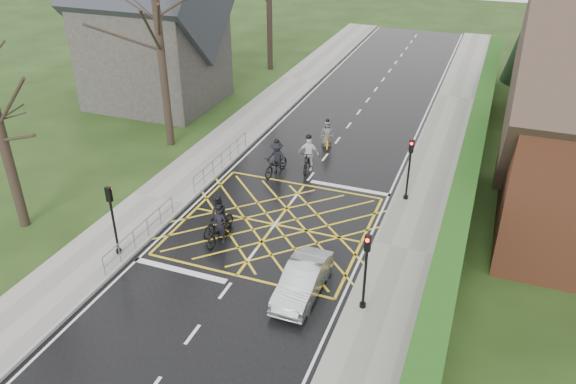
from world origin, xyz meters
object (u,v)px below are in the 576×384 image
Objects in this scene: cyclist_lead at (327,137)px; car at (303,280)px; cyclist_rear at (220,230)px; cyclist_mid at (276,161)px; cyclist_back at (219,220)px; cyclist_front at (308,157)px.

car is at bearing -98.93° from cyclist_lead.
cyclist_mid is (-0.14, 6.83, 0.13)m from cyclist_rear.
cyclist_mid reaches higher than cyclist_back.
car is (3.17, -9.80, -0.14)m from cyclist_front.
cyclist_front is at bearing 87.74° from cyclist_rear.
cyclist_lead is 13.51m from car.
cyclist_mid is 9.92m from car.
cyclist_front is at bearing 108.17° from car.
cyclist_lead is at bearing 90.45° from cyclist_rear.
cyclist_rear is 4.85m from car.
cyclist_back is 7.39m from cyclist_front.
cyclist_rear is 1.00× the size of cyclist_back.
cyclist_lead is at bearing 103.81° from car.
car is (4.43, -1.98, 0.03)m from cyclist_rear.
cyclist_back is at bearing -80.72° from cyclist_mid.
cyclist_back is 6.23m from cyclist_mid.
car is at bearing -79.07° from cyclist_front.
car is (4.57, -8.80, -0.11)m from cyclist_mid.
cyclist_front is (1.40, 1.00, 0.03)m from cyclist_mid.
cyclist_lead is (1.61, 10.55, -0.13)m from cyclist_back.
cyclist_rear is 0.92× the size of cyclist_front.
car is at bearing -17.13° from cyclist_rear.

